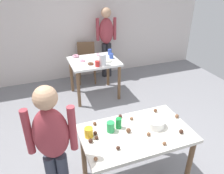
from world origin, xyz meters
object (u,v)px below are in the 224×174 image
object	(u,v)px
soda_can	(119,123)
pitcher_far	(103,60)
mixing_bowl	(155,123)
person_girl_near	(53,145)
dining_table_far	(94,66)
chair_far_table	(87,60)
dining_table_near	(136,140)
person_adult_far	(106,37)

from	to	relation	value
soda_can	pitcher_far	distance (m)	1.82
mixing_bowl	person_girl_near	bearing A→B (deg)	-176.39
dining_table_far	pitcher_far	distance (m)	0.37
dining_table_far	mixing_bowl	bearing A→B (deg)	-88.29
chair_far_table	pitcher_far	size ratio (longest dim) A/B	4.21
dining_table_near	mixing_bowl	xyz separation A→B (m)	(0.24, 0.02, 0.15)
dining_table_near	mixing_bowl	bearing A→B (deg)	4.29
dining_table_far	person_adult_far	world-z (taller)	person_adult_far
chair_far_table	soda_can	distance (m)	2.82
chair_far_table	soda_can	size ratio (longest dim) A/B	7.13
mixing_bowl	dining_table_near	bearing A→B (deg)	-175.71
chair_far_table	dining_table_near	bearing A→B (deg)	-94.07
person_girl_near	person_adult_far	xyz separation A→B (m)	(1.57, 3.01, 0.06)
dining_table_far	soda_can	xyz separation A→B (m)	(-0.32, -2.05, 0.18)
person_adult_far	mixing_bowl	size ratio (longest dim) A/B	7.54
chair_far_table	person_girl_near	size ratio (longest dim) A/B	0.58
person_girl_near	person_adult_far	size ratio (longest dim) A/B	0.94
mixing_bowl	soda_can	bearing A→B (deg)	162.88
mixing_bowl	pitcher_far	bearing A→B (deg)	89.44
dining_table_near	chair_far_table	distance (m)	2.93
dining_table_far	chair_far_table	world-z (taller)	chair_far_table
chair_far_table	dining_table_far	bearing A→B (deg)	-92.84
chair_far_table	person_adult_far	size ratio (longest dim) A/B	0.55
dining_table_near	person_girl_near	world-z (taller)	person_girl_near
dining_table_far	person_adult_far	xyz separation A→B (m)	(0.53, 0.77, 0.32)
pitcher_far	dining_table_near	bearing A→B (deg)	-97.62
person_adult_far	dining_table_far	bearing A→B (deg)	-124.16
person_adult_far	soda_can	bearing A→B (deg)	-106.74
dining_table_far	mixing_bowl	xyz separation A→B (m)	(0.06, -2.17, 0.17)
dining_table_far	soda_can	bearing A→B (deg)	-98.97
person_girl_near	soda_can	size ratio (longest dim) A/B	12.22
mixing_bowl	dining_table_far	bearing A→B (deg)	91.71
dining_table_near	pitcher_far	bearing A→B (deg)	82.38
person_girl_near	mixing_bowl	size ratio (longest dim) A/B	7.11
person_adult_far	pitcher_far	world-z (taller)	person_adult_far
dining_table_near	soda_can	xyz separation A→B (m)	(-0.15, 0.14, 0.17)
person_adult_far	pitcher_far	xyz separation A→B (m)	(-0.44, -1.05, -0.10)
dining_table_far	pitcher_far	bearing A→B (deg)	-73.35
dining_table_near	dining_table_far	bearing A→B (deg)	85.51
dining_table_near	soda_can	distance (m)	0.26
chair_far_table	person_girl_near	xyz separation A→B (m)	(-1.08, -2.97, 0.40)
mixing_bowl	chair_far_table	bearing A→B (deg)	90.56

